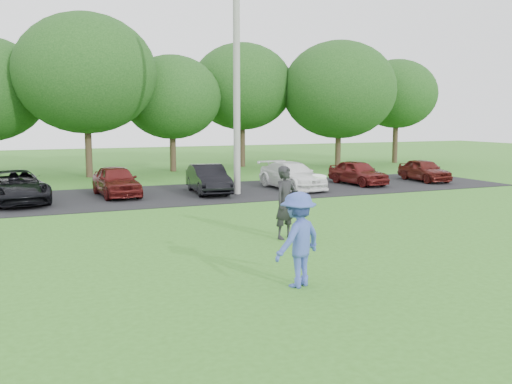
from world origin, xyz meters
TOP-DOWN VIEW (x-y plane):
  - ground at (0.00, 0.00)m, footprint 100.00×100.00m
  - parking_lot at (0.00, 13.00)m, footprint 32.00×6.50m
  - utility_pole at (2.80, 12.04)m, footprint 0.28×0.28m
  - frisbee_player at (-0.84, -0.50)m, footprint 1.36×1.11m
  - camera_bystander at (0.85, 3.47)m, footprint 0.84×0.71m
  - parked_cars at (-1.22, 12.85)m, footprint 28.01×4.69m
  - tree_row at (1.51, 22.76)m, footprint 42.39×9.85m

SIDE VIEW (x-z plane):
  - ground at x=0.00m, z-range 0.00..0.00m
  - parking_lot at x=0.00m, z-range 0.00..0.03m
  - parked_cars at x=-1.22m, z-range 0.01..1.25m
  - frisbee_player at x=-0.84m, z-range -0.17..2.01m
  - camera_bystander at x=0.85m, z-range 0.00..1.95m
  - tree_row at x=1.51m, z-range 0.59..9.23m
  - utility_pole at x=2.80m, z-range 0.00..10.41m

